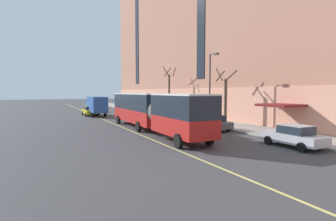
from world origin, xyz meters
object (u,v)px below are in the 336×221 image
at_px(taxi_cab, 90,111).
at_px(street_tree_far_uptown, 169,91).
at_px(parked_car_champagne_1, 162,113).
at_px(parked_car_white_6, 140,110).
at_px(street_lamp, 211,82).
at_px(city_bus, 151,109).
at_px(parked_car_darkgray_0, 213,122).
at_px(parked_car_silver_2, 293,136).
at_px(box_truck, 96,105).
at_px(street_tree_mid_block, 225,97).
at_px(parked_car_navy_3, 130,108).

distance_m(taxi_cab, street_tree_far_uptown, 13.34).
relative_size(parked_car_champagne_1, parked_car_white_6, 1.01).
xyz_separation_m(parked_car_white_6, street_tree_far_uptown, (3.36, -4.30, 3.19)).
bearing_deg(parked_car_white_6, street_lamp, -84.43).
distance_m(city_bus, parked_car_darkgray_0, 6.33).
bearing_deg(parked_car_silver_2, parked_car_white_6, 90.06).
height_order(city_bus, street_tree_far_uptown, street_tree_far_uptown).
bearing_deg(box_truck, parked_car_champagne_1, -47.62).
distance_m(taxi_cab, street_tree_mid_block, 23.18).
bearing_deg(box_truck, parked_car_darkgray_0, -70.25).
bearing_deg(taxi_cab, parked_car_navy_3, 29.17).
height_order(parked_car_champagne_1, parked_car_white_6, same).
bearing_deg(parked_car_darkgray_0, parked_car_white_6, 89.70).
bearing_deg(box_truck, parked_car_white_6, 2.12).
bearing_deg(city_bus, parked_car_white_6, 72.52).
xyz_separation_m(parked_car_silver_2, street_tree_far_uptown, (3.33, 25.75, 3.18)).
bearing_deg(parked_car_champagne_1, box_truck, 132.38).
distance_m(parked_car_darkgray_0, parked_car_champagne_1, 12.31).
bearing_deg(parked_car_champagne_1, taxi_cab, 129.67).
distance_m(parked_car_navy_3, street_tree_mid_block, 24.91).
distance_m(box_truck, street_tree_far_uptown, 11.81).
relative_size(box_truck, taxi_cab, 1.49).
relative_size(parked_car_champagne_1, street_lamp, 0.55).
relative_size(parked_car_silver_2, street_tree_far_uptown, 0.56).
distance_m(city_bus, street_tree_far_uptown, 17.42).
height_order(city_bus, parked_car_champagne_1, city_bus).
xyz_separation_m(city_bus, street_lamp, (7.70, 0.98, 2.80)).
xyz_separation_m(taxi_cab, street_lamp, (10.01, -19.37, 4.16)).
height_order(parked_car_darkgray_0, parked_car_white_6, same).
relative_size(city_bus, street_tree_mid_block, 2.93).
bearing_deg(parked_car_navy_3, parked_car_white_6, -90.73).
bearing_deg(parked_car_darkgray_0, parked_car_champagne_1, 89.15).
relative_size(parked_car_navy_3, street_tree_mid_block, 0.68).
xyz_separation_m(city_bus, parked_car_darkgray_0, (5.84, -2.00, -1.36)).
distance_m(parked_car_darkgray_0, parked_car_white_6, 20.91).
distance_m(parked_car_white_6, street_tree_far_uptown, 6.31).
bearing_deg(taxi_cab, parked_car_champagne_1, -50.33).
bearing_deg(street_tree_far_uptown, parked_car_navy_3, 107.52).
bearing_deg(parked_car_silver_2, street_lamp, 81.93).
bearing_deg(parked_car_navy_3, parked_car_silver_2, -90.07).
bearing_deg(city_bus, street_tree_far_uptown, 57.49).
bearing_deg(parked_car_champagne_1, city_bus, -120.31).
bearing_deg(parked_car_champagne_1, street_lamp, -79.81).
bearing_deg(parked_car_navy_3, street_tree_mid_block, -82.44).
height_order(street_tree_mid_block, street_lamp, street_lamp).
distance_m(parked_car_white_6, street_tree_mid_block, 18.94).
relative_size(parked_car_darkgray_0, parked_car_navy_3, 0.99).
height_order(city_bus, parked_car_silver_2, city_bus).
relative_size(parked_car_navy_3, box_truck, 0.62).
xyz_separation_m(city_bus, street_tree_far_uptown, (9.31, 14.61, 1.83)).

